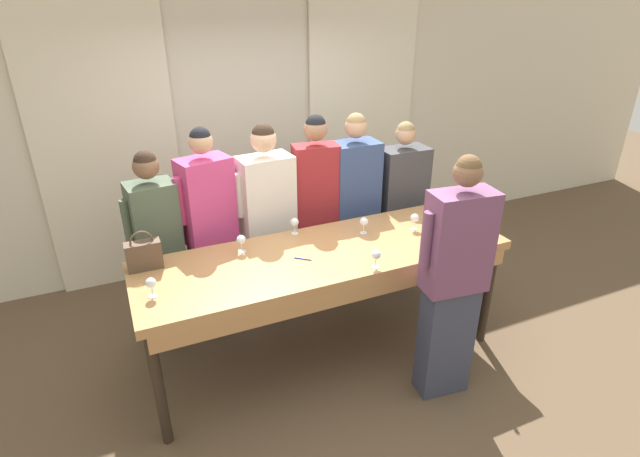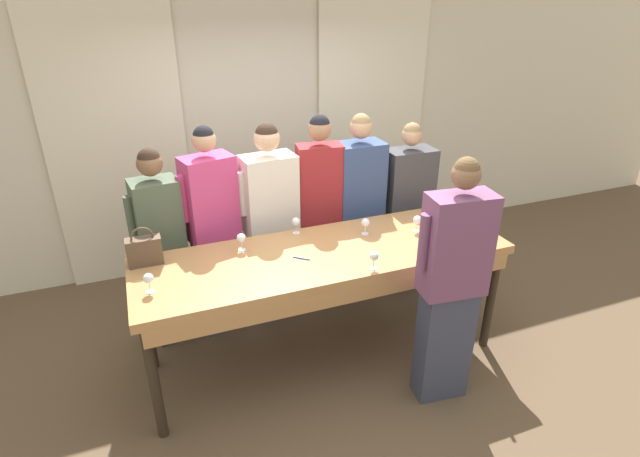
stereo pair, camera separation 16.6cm
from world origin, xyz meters
name	(u,v)px [view 1 (the left image)]	position (x,y,z in m)	size (l,w,h in m)	color
ground_plane	(324,355)	(0.00, 0.00, 0.00)	(18.00, 18.00, 0.00)	brown
wall_back	(245,132)	(0.00, 2.00, 1.40)	(12.00, 0.06, 2.80)	beige
curtain_panel_left	(109,154)	(-1.34, 1.94, 1.34)	(1.26, 0.03, 2.69)	#EFE5C6
curtain_panel_right	(361,126)	(1.34, 1.94, 1.34)	(1.26, 0.03, 2.69)	#EFE5C6
tasting_bar	(326,262)	(0.00, -0.02, 0.89)	(2.79, 0.88, 0.98)	#B27F4C
wine_bottle	(474,221)	(1.19, -0.22, 1.09)	(0.09, 0.09, 0.32)	black
handbag	(144,255)	(-1.25, 0.28, 1.08)	(0.24, 0.10, 0.29)	brown
wine_glass_front_left	(415,218)	(0.82, 0.05, 1.07)	(0.07, 0.07, 0.14)	white
wine_glass_front_mid	(364,222)	(0.41, 0.16, 1.07)	(0.07, 0.07, 0.14)	white
wine_glass_front_right	(294,223)	(-0.10, 0.37, 1.07)	(0.07, 0.07, 0.14)	white
wine_glass_center_left	(376,255)	(0.23, -0.36, 1.07)	(0.07, 0.07, 0.14)	white
wine_glass_center_mid	(241,240)	(-0.57, 0.24, 1.07)	(0.07, 0.07, 0.14)	white
wine_glass_center_right	(151,284)	(-1.25, -0.11, 1.07)	(0.07, 0.07, 0.14)	white
pen	(303,259)	(-0.20, -0.05, 0.98)	(0.10, 0.09, 0.01)	#193399
guest_olive_jacket	(159,252)	(-1.11, 0.72, 0.86)	(0.47, 0.32, 1.69)	#28282D
guest_pink_top	(211,235)	(-0.70, 0.72, 0.93)	(0.51, 0.34, 1.82)	#383D51
guest_cream_sweater	(268,226)	(-0.21, 0.72, 0.91)	(0.56, 0.31, 1.80)	#383D51
guest_striped_shirt	(316,213)	(0.24, 0.72, 0.95)	(0.50, 0.26, 1.82)	#473833
guest_navy_coat	(353,211)	(0.62, 0.72, 0.91)	(0.53, 0.28, 1.80)	#473833
guest_beige_cap	(400,209)	(1.12, 0.72, 0.84)	(0.56, 0.28, 1.68)	#383D51
host_pouring	(453,282)	(0.65, -0.69, 0.93)	(0.55, 0.28, 1.84)	#383D51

